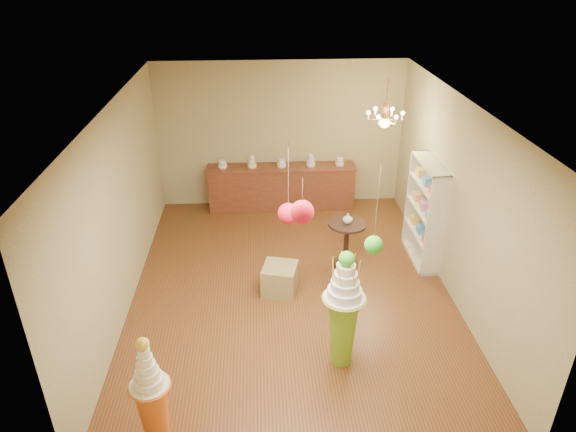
{
  "coord_description": "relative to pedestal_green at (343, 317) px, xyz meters",
  "views": [
    {
      "loc": [
        -0.47,
        -6.8,
        4.85
      ],
      "look_at": [
        -0.05,
        0.0,
        1.32
      ],
      "focal_mm": 32.0,
      "sensor_mm": 36.0,
      "label": 1
    }
  ],
  "objects": [
    {
      "name": "floor",
      "position": [
        -0.55,
        1.68,
        -0.73
      ],
      "size": [
        6.5,
        6.5,
        0.0
      ],
      "primitive_type": "plane",
      "color": "#593318",
      "rests_on": "ground"
    },
    {
      "name": "ceiling",
      "position": [
        -0.55,
        1.68,
        2.27
      ],
      "size": [
        6.5,
        6.5,
        0.0
      ],
      "primitive_type": "plane",
      "rotation": [
        3.14,
        0.0,
        0.0
      ],
      "color": "silver",
      "rests_on": "ground"
    },
    {
      "name": "wall_back",
      "position": [
        -0.55,
        4.93,
        0.77
      ],
      "size": [
        5.0,
        0.04,
        3.0
      ],
      "primitive_type": "cube",
      "color": "#999168",
      "rests_on": "ground"
    },
    {
      "name": "wall_front",
      "position": [
        -0.55,
        -1.57,
        0.77
      ],
      "size": [
        5.0,
        0.04,
        3.0
      ],
      "primitive_type": "cube",
      "color": "#999168",
      "rests_on": "ground"
    },
    {
      "name": "wall_left",
      "position": [
        -3.05,
        1.68,
        0.77
      ],
      "size": [
        0.04,
        6.5,
        3.0
      ],
      "primitive_type": "cube",
      "color": "#999168",
      "rests_on": "ground"
    },
    {
      "name": "wall_right",
      "position": [
        1.95,
        1.68,
        0.77
      ],
      "size": [
        0.04,
        6.5,
        3.0
      ],
      "primitive_type": "cube",
      "color": "#999168",
      "rests_on": "ground"
    },
    {
      "name": "pedestal_green",
      "position": [
        0.0,
        0.0,
        0.0
      ],
      "size": [
        0.54,
        0.54,
        1.69
      ],
      "rotation": [
        0.0,
        0.0,
        -0.02
      ],
      "color": "#76AB25",
      "rests_on": "floor"
    },
    {
      "name": "pedestal_orange",
      "position": [
        -2.2,
        -1.17,
        -0.15
      ],
      "size": [
        0.54,
        0.54,
        1.5
      ],
      "rotation": [
        0.0,
        0.0,
        -0.42
      ],
      "color": "orange",
      "rests_on": "floor"
    },
    {
      "name": "burlap_riser",
      "position": [
        -0.73,
        1.61,
        -0.49
      ],
      "size": [
        0.63,
        0.63,
        0.47
      ],
      "primitive_type": "cube",
      "rotation": [
        0.0,
        0.0,
        -0.24
      ],
      "color": "olive",
      "rests_on": "floor"
    },
    {
      "name": "sideboard",
      "position": [
        -0.55,
        4.65,
        -0.25
      ],
      "size": [
        3.04,
        0.54,
        1.16
      ],
      "color": "brown",
      "rests_on": "floor"
    },
    {
      "name": "shelving_unit",
      "position": [
        1.79,
        2.48,
        0.17
      ],
      "size": [
        0.33,
        1.2,
        1.8
      ],
      "color": "beige",
      "rests_on": "floor"
    },
    {
      "name": "round_table",
      "position": [
        0.44,
        2.32,
        -0.2
      ],
      "size": [
        0.75,
        0.75,
        0.83
      ],
      "rotation": [
        0.0,
        0.0,
        -0.18
      ],
      "color": "black",
      "rests_on": "floor"
    },
    {
      "name": "vase",
      "position": [
        0.44,
        2.32,
        0.18
      ],
      "size": [
        0.19,
        0.19,
        0.17
      ],
      "primitive_type": "imported",
      "rotation": [
        0.0,
        0.0,
        -0.15
      ],
      "color": "beige",
      "rests_on": "round_table"
    },
    {
      "name": "pom_red_left",
      "position": [
        -0.69,
        0.17,
        1.41
      ],
      "size": [
        0.25,
        0.25,
        0.99
      ],
      "color": "#393029",
      "rests_on": "ceiling"
    },
    {
      "name": "pom_green_mid",
      "position": [
        0.22,
        -0.37,
        1.27
      ],
      "size": [
        0.21,
        0.21,
        1.11
      ],
      "color": "#393029",
      "rests_on": "ceiling"
    },
    {
      "name": "pom_red_right",
      "position": [
        -0.6,
        -0.69,
        1.86
      ],
      "size": [
        0.24,
        0.24,
        0.53
      ],
      "color": "#393029",
      "rests_on": "ceiling"
    },
    {
      "name": "chandelier",
      "position": [
        1.15,
        3.23,
        1.57
      ],
      "size": [
        0.73,
        0.73,
        0.85
      ],
      "rotation": [
        0.0,
        0.0,
        -0.12
      ],
      "color": "#E69451",
      "rests_on": "ceiling"
    }
  ]
}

